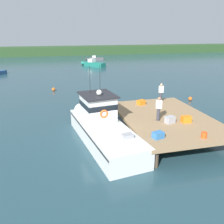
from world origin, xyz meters
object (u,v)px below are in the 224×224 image
Objects in this scene: deckhand_by_the_boat at (161,92)px; crate_single_by_cleat at (186,119)px; crate_stack_near_edge at (158,135)px; main_fishing_boat at (101,126)px; mooring_buoy_inshore at (54,89)px; mooring_buoy_channel_marker at (190,99)px; moored_boat_far_right at (95,59)px; crate_stack_mid_dock at (170,120)px; deckhand_further_back at (159,108)px; bait_bucket at (204,135)px; moored_boat_off_the_point at (93,64)px; crate_single_far at (141,102)px.

crate_single_by_cleat is at bearing -94.24° from deckhand_by_the_boat.
crate_stack_near_edge is 1.00× the size of crate_single_by_cleat.
main_fishing_boat reaches higher than mooring_buoy_inshore.
main_fishing_boat is 5.60m from crate_single_by_cleat.
moored_boat_far_right is at bearing 94.59° from mooring_buoy_channel_marker.
main_fishing_boat is 16.60× the size of crate_stack_near_edge.
main_fishing_boat is 6.11× the size of deckhand_by_the_boat.
crate_stack_mid_dock is 1.05m from deckhand_further_back.
bait_bucket is 0.82× the size of mooring_buoy_inshore.
crate_stack_near_edge is 2.60m from bait_bucket.
mooring_buoy_inshore is at bearing 100.79° from main_fishing_boat.
crate_stack_near_edge reaches higher than moored_boat_far_right.
deckhand_by_the_boat is 0.37× the size of moored_boat_far_right.
crate_single_by_cleat is 4.75m from deckhand_by_the_boat.
main_fishing_boat is 16.60× the size of crate_single_by_cleat.
moored_boat_off_the_point is (0.03, 35.96, -0.90)m from crate_single_by_cleat.
deckhand_by_the_boat is 14.46m from mooring_buoy_inshore.
deckhand_by_the_boat is at bearing -89.42° from moored_boat_off_the_point.
bait_bucket is at bearing -72.57° from crate_stack_mid_dock.
bait_bucket is 0.85× the size of mooring_buoy_channel_marker.
crate_stack_mid_dock is at bearing -48.92° from deckhand_further_back.
moored_boat_off_the_point reaches higher than mooring_buoy_channel_marker.
deckhand_by_the_boat is (1.80, 0.19, 0.67)m from crate_single_far.
crate_single_by_cleat is 35.97m from moored_boat_off_the_point.
mooring_buoy_inshore is at bearing -112.78° from moored_boat_off_the_point.
bait_bucket is 12.25m from mooring_buoy_channel_marker.
bait_bucket is (-0.30, -2.42, -0.04)m from crate_single_by_cleat.
mooring_buoy_inshore is (-7.99, 18.56, -1.16)m from bait_bucket.
main_fishing_boat is at bearing -79.21° from mooring_buoy_inshore.
mooring_buoy_inshore reaches higher than mooring_buoy_channel_marker.
mooring_buoy_channel_marker is (5.79, 10.73, -1.17)m from bait_bucket.
main_fishing_boat is 15.20m from mooring_buoy_inshore.
crate_single_far is 42.41m from moored_boat_far_right.
main_fishing_boat is at bearing -98.97° from moored_boat_off_the_point.
crate_stack_near_edge is at bearing -147.12° from crate_single_by_cleat.
deckhand_by_the_boat is 4.08× the size of mooring_buoy_channel_marker.
crate_single_far is at bearing 87.02° from deckhand_further_back.
crate_single_far is 4.38m from crate_stack_mid_dock.
bait_bucket is at bearing -13.28° from crate_stack_near_edge.
mooring_buoy_channel_marker is at bearing 28.69° from crate_single_far.
moored_boat_far_right is 32.40m from mooring_buoy_inshore.
mooring_buoy_channel_marker is at bearing 56.49° from crate_single_by_cleat.
crate_stack_mid_dock is 0.11× the size of moored_boat_off_the_point.
crate_single_far is 4.73m from crate_single_by_cleat.
crate_single_far is 1.00× the size of crate_stack_mid_dock.
moored_boat_off_the_point is (1.13, 35.82, -0.92)m from crate_stack_mid_dock.
mooring_buoy_channel_marker is (5.15, 3.61, -1.86)m from deckhand_by_the_boat.
crate_single_by_cleat is (5.45, -1.22, 0.41)m from main_fishing_boat.
bait_bucket is 7.18m from deckhand_by_the_boat.
crate_single_by_cleat is 0.37× the size of deckhand_further_back.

